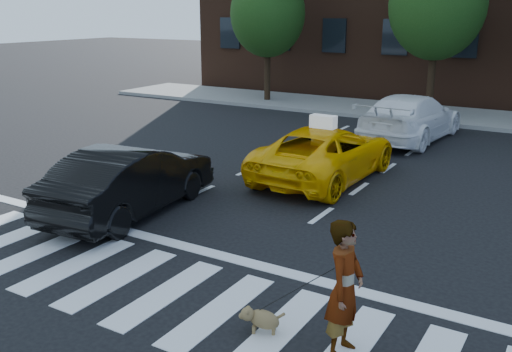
# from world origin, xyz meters

# --- Properties ---
(ground) EXTENTS (120.00, 120.00, 0.00)m
(ground) POSITION_xyz_m (0.00, 0.00, 0.00)
(ground) COLOR black
(ground) RESTS_ON ground
(crosswalk) EXTENTS (13.00, 2.40, 0.01)m
(crosswalk) POSITION_xyz_m (0.00, 0.00, 0.01)
(crosswalk) COLOR silver
(crosswalk) RESTS_ON ground
(stop_line) EXTENTS (12.00, 0.30, 0.01)m
(stop_line) POSITION_xyz_m (0.00, 1.60, 0.01)
(stop_line) COLOR silver
(stop_line) RESTS_ON ground
(sidewalk_far) EXTENTS (30.00, 4.00, 0.15)m
(sidewalk_far) POSITION_xyz_m (0.00, 17.50, 0.07)
(sidewalk_far) COLOR slate
(sidewalk_far) RESTS_ON ground
(tree_left) EXTENTS (3.39, 3.38, 6.50)m
(tree_left) POSITION_xyz_m (-6.97, 17.00, 4.44)
(tree_left) COLOR black
(tree_left) RESTS_ON ground
(taxi) EXTENTS (2.41, 4.99, 1.37)m
(taxi) POSITION_xyz_m (0.49, 7.00, 0.68)
(taxi) COLOR #F3AE05
(taxi) RESTS_ON ground
(black_sedan) EXTENTS (2.02, 4.60, 1.47)m
(black_sedan) POSITION_xyz_m (-2.00, 2.50, 0.74)
(black_sedan) COLOR black
(black_sedan) RESTS_ON ground
(white_suv) EXTENTS (2.50, 5.42, 1.54)m
(white_suv) POSITION_xyz_m (1.04, 12.61, 0.77)
(white_suv) COLOR white
(white_suv) RESTS_ON ground
(woman) EXTENTS (0.45, 0.67, 1.81)m
(woman) POSITION_xyz_m (3.94, -0.05, 0.90)
(woman) COLOR #999999
(woman) RESTS_ON ground
(dog) EXTENTS (0.61, 0.42, 0.36)m
(dog) POSITION_xyz_m (2.81, -0.19, 0.21)
(dog) COLOR #865B44
(dog) RESTS_ON ground
(taxi_sign) EXTENTS (0.66, 0.30, 0.32)m
(taxi_sign) POSITION_xyz_m (0.49, 6.80, 1.53)
(taxi_sign) COLOR white
(taxi_sign) RESTS_ON taxi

